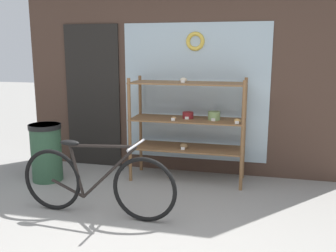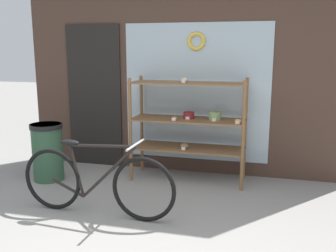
% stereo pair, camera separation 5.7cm
% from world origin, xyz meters
% --- Properties ---
extents(storefront_facade, '(4.64, 0.13, 3.92)m').
position_xyz_m(storefront_facade, '(-0.04, 2.40, 1.90)').
color(storefront_facade, '#473328').
rests_on(storefront_facade, ground_plane).
extents(display_case, '(1.51, 0.51, 1.39)m').
position_xyz_m(display_case, '(0.19, 2.01, 0.83)').
color(display_case, brown).
rests_on(display_case, ground_plane).
extents(bicycle, '(1.76, 0.46, 0.82)m').
position_xyz_m(bicycle, '(-0.56, 0.67, 0.37)').
color(bicycle, black).
rests_on(bicycle, ground_plane).
extents(trash_bin, '(0.43, 0.43, 0.77)m').
position_xyz_m(trash_bin, '(-1.67, 1.54, 0.41)').
color(trash_bin, '#2D5138').
rests_on(trash_bin, ground_plane).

